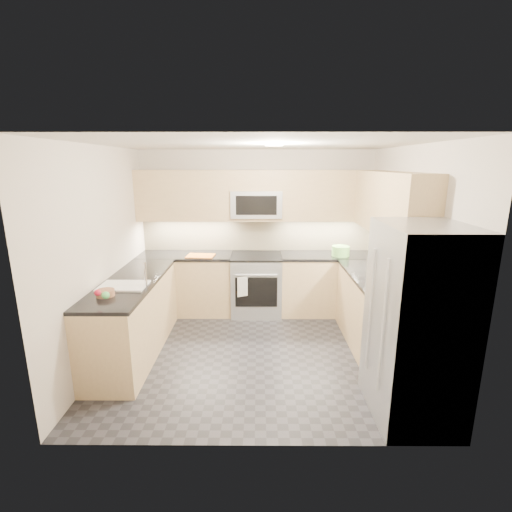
# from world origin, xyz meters

# --- Properties ---
(floor) EXTENTS (3.60, 3.20, 0.00)m
(floor) POSITION_xyz_m (0.00, 0.00, 0.00)
(floor) COLOR black
(floor) RESTS_ON ground
(ceiling) EXTENTS (3.60, 3.20, 0.02)m
(ceiling) POSITION_xyz_m (0.00, 0.00, 2.50)
(ceiling) COLOR beige
(ceiling) RESTS_ON wall_back
(wall_back) EXTENTS (3.60, 0.02, 2.50)m
(wall_back) POSITION_xyz_m (0.00, 1.60, 1.25)
(wall_back) COLOR beige
(wall_back) RESTS_ON floor
(wall_front) EXTENTS (3.60, 0.02, 2.50)m
(wall_front) POSITION_xyz_m (0.00, -1.60, 1.25)
(wall_front) COLOR beige
(wall_front) RESTS_ON floor
(wall_left) EXTENTS (0.02, 3.20, 2.50)m
(wall_left) POSITION_xyz_m (-1.80, 0.00, 1.25)
(wall_left) COLOR beige
(wall_left) RESTS_ON floor
(wall_right) EXTENTS (0.02, 3.20, 2.50)m
(wall_right) POSITION_xyz_m (1.80, 0.00, 1.25)
(wall_right) COLOR beige
(wall_right) RESTS_ON floor
(base_cab_back_left) EXTENTS (1.42, 0.60, 0.90)m
(base_cab_back_left) POSITION_xyz_m (-1.09, 1.30, 0.45)
(base_cab_back_left) COLOR tan
(base_cab_back_left) RESTS_ON floor
(base_cab_back_right) EXTENTS (1.42, 0.60, 0.90)m
(base_cab_back_right) POSITION_xyz_m (1.09, 1.30, 0.45)
(base_cab_back_right) COLOR tan
(base_cab_back_right) RESTS_ON floor
(base_cab_right) EXTENTS (0.60, 1.70, 0.90)m
(base_cab_right) POSITION_xyz_m (1.50, 0.15, 0.45)
(base_cab_right) COLOR tan
(base_cab_right) RESTS_ON floor
(base_cab_peninsula) EXTENTS (0.60, 2.00, 0.90)m
(base_cab_peninsula) POSITION_xyz_m (-1.50, 0.00, 0.45)
(base_cab_peninsula) COLOR tan
(base_cab_peninsula) RESTS_ON floor
(countertop_back_left) EXTENTS (1.42, 0.63, 0.04)m
(countertop_back_left) POSITION_xyz_m (-1.09, 1.30, 0.92)
(countertop_back_left) COLOR black
(countertop_back_left) RESTS_ON base_cab_back_left
(countertop_back_right) EXTENTS (1.42, 0.63, 0.04)m
(countertop_back_right) POSITION_xyz_m (1.09, 1.30, 0.92)
(countertop_back_right) COLOR black
(countertop_back_right) RESTS_ON base_cab_back_right
(countertop_right) EXTENTS (0.63, 1.70, 0.04)m
(countertop_right) POSITION_xyz_m (1.50, 0.15, 0.92)
(countertop_right) COLOR black
(countertop_right) RESTS_ON base_cab_right
(countertop_peninsula) EXTENTS (0.63, 2.00, 0.04)m
(countertop_peninsula) POSITION_xyz_m (-1.50, 0.00, 0.92)
(countertop_peninsula) COLOR black
(countertop_peninsula) RESTS_ON base_cab_peninsula
(upper_cab_back) EXTENTS (3.60, 0.35, 0.75)m
(upper_cab_back) POSITION_xyz_m (0.00, 1.43, 1.83)
(upper_cab_back) COLOR tan
(upper_cab_back) RESTS_ON wall_back
(upper_cab_right) EXTENTS (0.35, 1.95, 0.75)m
(upper_cab_right) POSITION_xyz_m (1.62, 0.28, 1.83)
(upper_cab_right) COLOR tan
(upper_cab_right) RESTS_ON wall_right
(backsplash_back) EXTENTS (3.60, 0.01, 0.51)m
(backsplash_back) POSITION_xyz_m (0.00, 1.60, 1.20)
(backsplash_back) COLOR #BFB08A
(backsplash_back) RESTS_ON wall_back
(backsplash_right) EXTENTS (0.01, 2.30, 0.51)m
(backsplash_right) POSITION_xyz_m (1.80, 0.45, 1.20)
(backsplash_right) COLOR #BFB08A
(backsplash_right) RESTS_ON wall_right
(gas_range) EXTENTS (0.76, 0.65, 0.91)m
(gas_range) POSITION_xyz_m (0.00, 1.28, 0.46)
(gas_range) COLOR #9C9FA3
(gas_range) RESTS_ON floor
(range_cooktop) EXTENTS (0.76, 0.65, 0.03)m
(range_cooktop) POSITION_xyz_m (0.00, 1.28, 0.92)
(range_cooktop) COLOR black
(range_cooktop) RESTS_ON gas_range
(oven_door_glass) EXTENTS (0.62, 0.02, 0.45)m
(oven_door_glass) POSITION_xyz_m (0.00, 0.95, 0.45)
(oven_door_glass) COLOR black
(oven_door_glass) RESTS_ON gas_range
(oven_handle) EXTENTS (0.60, 0.02, 0.02)m
(oven_handle) POSITION_xyz_m (0.00, 0.93, 0.72)
(oven_handle) COLOR #B2B5BA
(oven_handle) RESTS_ON gas_range
(microwave) EXTENTS (0.76, 0.40, 0.40)m
(microwave) POSITION_xyz_m (0.00, 1.40, 1.70)
(microwave) COLOR #A8ABB0
(microwave) RESTS_ON upper_cab_back
(microwave_door) EXTENTS (0.60, 0.01, 0.28)m
(microwave_door) POSITION_xyz_m (0.00, 1.20, 1.70)
(microwave_door) COLOR black
(microwave_door) RESTS_ON microwave
(refrigerator) EXTENTS (0.70, 0.90, 1.80)m
(refrigerator) POSITION_xyz_m (1.45, -1.15, 0.90)
(refrigerator) COLOR #999CA1
(refrigerator) RESTS_ON floor
(fridge_handle_left) EXTENTS (0.02, 0.02, 1.20)m
(fridge_handle_left) POSITION_xyz_m (1.08, -1.33, 0.95)
(fridge_handle_left) COLOR #B2B5BA
(fridge_handle_left) RESTS_ON refrigerator
(fridge_handle_right) EXTENTS (0.02, 0.02, 1.20)m
(fridge_handle_right) POSITION_xyz_m (1.08, -0.97, 0.95)
(fridge_handle_right) COLOR #B2B5BA
(fridge_handle_right) RESTS_ON refrigerator
(sink_basin) EXTENTS (0.52, 0.38, 0.16)m
(sink_basin) POSITION_xyz_m (-1.50, -0.25, 0.88)
(sink_basin) COLOR white
(sink_basin) RESTS_ON base_cab_peninsula
(faucet) EXTENTS (0.03, 0.03, 0.28)m
(faucet) POSITION_xyz_m (-1.24, -0.25, 1.08)
(faucet) COLOR silver
(faucet) RESTS_ON countertop_peninsula
(utensil_bowl) EXTENTS (0.32, 0.32, 0.15)m
(utensil_bowl) POSITION_xyz_m (1.27, 1.21, 1.01)
(utensil_bowl) COLOR #64AC49
(utensil_bowl) RESTS_ON countertop_back_right
(cutting_board) EXTENTS (0.43, 0.32, 0.01)m
(cutting_board) POSITION_xyz_m (-0.84, 1.17, 0.95)
(cutting_board) COLOR #C45C12
(cutting_board) RESTS_ON countertop_back_left
(fruit_basket) EXTENTS (0.20, 0.20, 0.07)m
(fruit_basket) POSITION_xyz_m (-1.58, -0.56, 0.97)
(fruit_basket) COLOR #8E5E42
(fruit_basket) RESTS_ON countertop_peninsula
(fruit_apple) EXTENTS (0.07, 0.07, 0.07)m
(fruit_apple) POSITION_xyz_m (-1.56, -0.77, 1.05)
(fruit_apple) COLOR red
(fruit_apple) RESTS_ON fruit_basket
(fruit_pear) EXTENTS (0.07, 0.07, 0.07)m
(fruit_pear) POSITION_xyz_m (-1.45, -0.85, 1.05)
(fruit_pear) COLOR #4DB556
(fruit_pear) RESTS_ON fruit_basket
(dish_towel_check) EXTENTS (0.15, 0.08, 0.30)m
(dish_towel_check) POSITION_xyz_m (-0.20, 0.91, 0.55)
(dish_towel_check) COLOR silver
(dish_towel_check) RESTS_ON oven_handle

